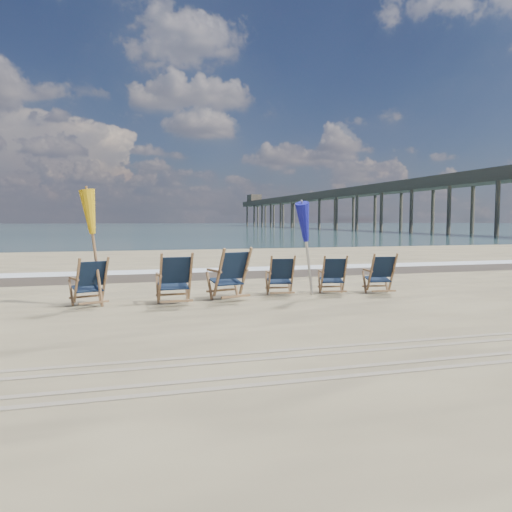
{
  "coord_description": "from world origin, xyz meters",
  "views": [
    {
      "loc": [
        -2.94,
        -8.16,
        1.68
      ],
      "look_at": [
        0.0,
        2.2,
        0.9
      ],
      "focal_mm": 35.0,
      "sensor_mm": 36.0,
      "label": 1
    }
  ],
  "objects_px": {
    "beach_chair_2": "(246,273)",
    "beach_chair_4": "(345,275)",
    "beach_chair_0": "(105,281)",
    "beach_chair_3": "(293,275)",
    "umbrella_yellow": "(94,218)",
    "umbrella_blue": "(308,223)",
    "beach_chair_1": "(191,278)",
    "fishing_pier": "(350,203)",
    "beach_chair_5": "(393,273)"
  },
  "relations": [
    {
      "from": "beach_chair_2",
      "to": "beach_chair_4",
      "type": "bearing_deg",
      "value": 166.0
    },
    {
      "from": "beach_chair_2",
      "to": "beach_chair_0",
      "type": "bearing_deg",
      "value": -17.5
    },
    {
      "from": "beach_chair_3",
      "to": "beach_chair_4",
      "type": "distance_m",
      "value": 1.2
    },
    {
      "from": "umbrella_yellow",
      "to": "umbrella_blue",
      "type": "bearing_deg",
      "value": -0.05
    },
    {
      "from": "beach_chair_1",
      "to": "fishing_pier",
      "type": "distance_m",
      "value": 82.57
    },
    {
      "from": "beach_chair_1",
      "to": "beach_chair_2",
      "type": "height_order",
      "value": "beach_chair_2"
    },
    {
      "from": "beach_chair_5",
      "to": "beach_chair_0",
      "type": "bearing_deg",
      "value": 4.16
    },
    {
      "from": "beach_chair_0",
      "to": "umbrella_yellow",
      "type": "distance_m",
      "value": 1.25
    },
    {
      "from": "umbrella_blue",
      "to": "beach_chair_4",
      "type": "bearing_deg",
      "value": 5.7
    },
    {
      "from": "beach_chair_0",
      "to": "beach_chair_5",
      "type": "relative_size",
      "value": 1.03
    },
    {
      "from": "beach_chair_1",
      "to": "fishing_pier",
      "type": "bearing_deg",
      "value": -121.94
    },
    {
      "from": "beach_chair_3",
      "to": "umbrella_yellow",
      "type": "distance_m",
      "value": 4.33
    },
    {
      "from": "umbrella_blue",
      "to": "beach_chair_5",
      "type": "bearing_deg",
      "value": -4.19
    },
    {
      "from": "beach_chair_0",
      "to": "beach_chair_4",
      "type": "xyz_separation_m",
      "value": [
        5.16,
        0.0,
        -0.04
      ]
    },
    {
      "from": "beach_chair_3",
      "to": "beach_chair_4",
      "type": "height_order",
      "value": "beach_chair_3"
    },
    {
      "from": "umbrella_yellow",
      "to": "beach_chair_4",
      "type": "bearing_deg",
      "value": 0.97
    },
    {
      "from": "beach_chair_3",
      "to": "beach_chair_4",
      "type": "xyz_separation_m",
      "value": [
        1.19,
        -0.14,
        -0.01
      ]
    },
    {
      "from": "beach_chair_5",
      "to": "beach_chair_4",
      "type": "bearing_deg",
      "value": -6.29
    },
    {
      "from": "beach_chair_1",
      "to": "umbrella_yellow",
      "type": "relative_size",
      "value": 0.47
    },
    {
      "from": "beach_chair_4",
      "to": "beach_chair_1",
      "type": "bearing_deg",
      "value": 17.36
    },
    {
      "from": "beach_chair_4",
      "to": "fishing_pier",
      "type": "relative_size",
      "value": 0.01
    },
    {
      "from": "beach_chair_2",
      "to": "beach_chair_5",
      "type": "relative_size",
      "value": 1.18
    },
    {
      "from": "beach_chair_0",
      "to": "beach_chair_2",
      "type": "distance_m",
      "value": 2.83
    },
    {
      "from": "beach_chair_2",
      "to": "umbrella_yellow",
      "type": "bearing_deg",
      "value": -15.76
    },
    {
      "from": "beach_chair_0",
      "to": "umbrella_yellow",
      "type": "height_order",
      "value": "umbrella_yellow"
    },
    {
      "from": "beach_chair_5",
      "to": "beach_chair_3",
      "type": "bearing_deg",
      "value": -3.13
    },
    {
      "from": "beach_chair_0",
      "to": "umbrella_blue",
      "type": "xyz_separation_m",
      "value": [
        4.22,
        -0.09,
        1.13
      ]
    },
    {
      "from": "beach_chair_0",
      "to": "umbrella_yellow",
      "type": "bearing_deg",
      "value": 5.76
    },
    {
      "from": "beach_chair_3",
      "to": "fishing_pier",
      "type": "distance_m",
      "value": 81.01
    },
    {
      "from": "beach_chair_3",
      "to": "fishing_pier",
      "type": "relative_size",
      "value": 0.01
    },
    {
      "from": "beach_chair_3",
      "to": "umbrella_yellow",
      "type": "xyz_separation_m",
      "value": [
        -4.14,
        -0.23,
        1.26
      ]
    },
    {
      "from": "beach_chair_3",
      "to": "fishing_pier",
      "type": "bearing_deg",
      "value": -111.2
    },
    {
      "from": "beach_chair_3",
      "to": "beach_chair_5",
      "type": "height_order",
      "value": "beach_chair_5"
    },
    {
      "from": "umbrella_yellow",
      "to": "beach_chair_3",
      "type": "bearing_deg",
      "value": 3.15
    },
    {
      "from": "beach_chair_5",
      "to": "umbrella_yellow",
      "type": "xyz_separation_m",
      "value": [
        -6.41,
        0.15,
        1.25
      ]
    },
    {
      "from": "beach_chair_2",
      "to": "umbrella_blue",
      "type": "distance_m",
      "value": 1.74
    },
    {
      "from": "beach_chair_0",
      "to": "beach_chair_4",
      "type": "bearing_deg",
      "value": 159.05
    },
    {
      "from": "beach_chair_2",
      "to": "beach_chair_3",
      "type": "xyz_separation_m",
      "value": [
        1.13,
        0.22,
        -0.1
      ]
    },
    {
      "from": "beach_chair_1",
      "to": "fishing_pier",
      "type": "relative_size",
      "value": 0.01
    },
    {
      "from": "beach_chair_1",
      "to": "beach_chair_4",
      "type": "distance_m",
      "value": 3.56
    },
    {
      "from": "beach_chair_4",
      "to": "beach_chair_2",
      "type": "bearing_deg",
      "value": 13.01
    },
    {
      "from": "beach_chair_1",
      "to": "beach_chair_5",
      "type": "xyz_separation_m",
      "value": [
        4.61,
        0.15,
        -0.06
      ]
    },
    {
      "from": "beach_chair_5",
      "to": "umbrella_blue",
      "type": "relative_size",
      "value": 0.44
    },
    {
      "from": "umbrella_blue",
      "to": "beach_chair_3",
      "type": "bearing_deg",
      "value": 137.76
    },
    {
      "from": "umbrella_yellow",
      "to": "fishing_pier",
      "type": "bearing_deg",
      "value": 60.18
    },
    {
      "from": "umbrella_yellow",
      "to": "beach_chair_2",
      "type": "bearing_deg",
      "value": 0.2
    },
    {
      "from": "beach_chair_1",
      "to": "beach_chair_5",
      "type": "bearing_deg",
      "value": 178.56
    },
    {
      "from": "beach_chair_1",
      "to": "umbrella_yellow",
      "type": "height_order",
      "value": "umbrella_yellow"
    },
    {
      "from": "beach_chair_1",
      "to": "umbrella_yellow",
      "type": "distance_m",
      "value": 2.18
    },
    {
      "from": "umbrella_blue",
      "to": "fishing_pier",
      "type": "xyz_separation_m",
      "value": [
        36.92,
        72.09,
        3.04
      ]
    }
  ]
}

